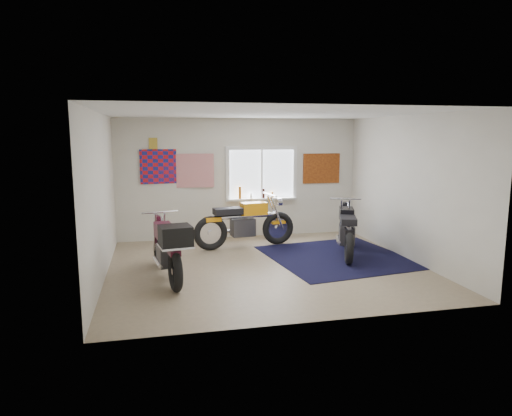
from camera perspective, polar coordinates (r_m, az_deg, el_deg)
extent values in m
plane|color=#9E896B|center=(8.24, 1.25, -7.34)|extent=(5.50, 5.50, 0.00)
plane|color=white|center=(7.91, 1.32, 11.76)|extent=(5.50, 5.50, 0.00)
plane|color=silver|center=(10.39, -2.02, 3.70)|extent=(5.50, 0.00, 5.50)
plane|color=silver|center=(5.60, 7.44, -1.15)|extent=(5.50, 0.00, 5.50)
plane|color=silver|center=(7.78, -18.79, 1.35)|extent=(0.00, 5.00, 5.00)
plane|color=silver|center=(9.02, 18.52, 2.39)|extent=(0.00, 5.00, 5.00)
cube|color=black|center=(9.00, 10.17, -6.02)|extent=(2.83, 2.91, 0.01)
cube|color=white|center=(10.47, 0.69, 4.30)|extent=(1.50, 0.02, 1.10)
cube|color=white|center=(10.42, 0.71, 7.52)|extent=(1.66, 0.06, 0.08)
cube|color=white|center=(10.52, 0.70, 1.09)|extent=(1.66, 0.06, 0.08)
cube|color=white|center=(10.30, -3.59, 4.20)|extent=(0.08, 0.06, 1.10)
cube|color=white|center=(10.67, 4.85, 4.36)|extent=(0.08, 0.06, 1.10)
cube|color=white|center=(10.46, 0.70, 4.29)|extent=(0.04, 0.06, 1.10)
cube|color=white|center=(10.46, 0.77, 1.15)|extent=(1.60, 0.16, 0.04)
cylinder|color=#925115|center=(10.33, -2.02, 1.94)|extent=(0.07, 0.07, 0.28)
cylinder|color=white|center=(10.39, -0.63, 1.54)|extent=(0.06, 0.06, 0.12)
cylinder|color=black|center=(10.44, 0.95, 1.86)|extent=(0.06, 0.06, 0.22)
cylinder|color=orange|center=(10.50, 2.07, 1.67)|extent=(0.05, 0.05, 0.14)
plane|color=red|center=(10.17, -11.50, 5.10)|extent=(1.00, 0.07, 1.00)
plane|color=red|center=(10.20, -7.82, 4.64)|extent=(0.90, 0.09, 0.90)
cube|color=#AD9031|center=(10.15, -12.73, 7.88)|extent=(0.18, 0.02, 0.24)
cube|color=#A54C14|center=(10.88, 8.17, 4.92)|extent=(0.90, 0.03, 0.70)
torus|color=black|center=(9.82, 2.76, -2.52)|extent=(0.73, 0.24, 0.71)
torus|color=black|center=(9.34, -5.69, -3.16)|extent=(0.73, 0.24, 0.71)
cylinder|color=silver|center=(9.82, 2.76, -2.52)|extent=(0.13, 0.12, 0.12)
cylinder|color=silver|center=(9.34, -5.69, -3.16)|extent=(0.13, 0.12, 0.12)
cylinder|color=silver|center=(9.50, -1.36, -1.02)|extent=(1.34, 0.28, 0.10)
cube|color=#323134|center=(9.53, -1.66, -2.42)|extent=(0.52, 0.36, 0.36)
cylinder|color=silver|center=(9.71, -1.99, -2.85)|extent=(0.59, 0.16, 0.07)
cube|color=orange|center=(9.54, -0.28, -0.06)|extent=(0.57, 0.35, 0.26)
cube|color=black|center=(9.36, -3.52, -0.39)|extent=(0.62, 0.38, 0.13)
cube|color=orange|center=(9.30, -5.40, -1.41)|extent=(0.34, 0.21, 0.09)
cube|color=orange|center=(9.80, 2.76, -1.79)|extent=(0.32, 0.19, 0.05)
cylinder|color=silver|center=(9.63, 1.74, 1.69)|extent=(0.13, 0.66, 0.04)
cylinder|color=silver|center=(9.73, 2.90, 0.75)|extent=(0.13, 0.18, 0.17)
torus|color=black|center=(9.86, 10.95, -2.85)|extent=(0.34, 0.65, 0.64)
torus|color=black|center=(8.47, 11.55, -4.85)|extent=(0.34, 0.65, 0.64)
cylinder|color=silver|center=(9.86, 10.95, -2.85)|extent=(0.13, 0.14, 0.11)
cylinder|color=silver|center=(8.47, 11.55, -4.85)|extent=(0.13, 0.14, 0.11)
cylinder|color=silver|center=(9.10, 11.29, -1.84)|extent=(0.52, 1.24, 0.09)
cube|color=#323134|center=(9.10, 11.26, -3.28)|extent=(0.42, 0.53, 0.35)
cylinder|color=silver|center=(9.11, 10.22, -3.89)|extent=(0.26, 0.55, 0.07)
cube|color=black|center=(9.25, 11.24, -0.75)|extent=(0.42, 0.57, 0.24)
cube|color=black|center=(8.73, 11.47, -1.50)|extent=(0.46, 0.62, 0.12)
cube|color=black|center=(8.46, 11.59, -2.83)|extent=(0.26, 0.34, 0.08)
cube|color=black|center=(9.84, 10.97, -2.15)|extent=(0.23, 0.32, 0.05)
cylinder|color=silver|center=(9.56, 11.15, 1.17)|extent=(0.61, 0.25, 0.04)
cylinder|color=silver|center=(9.78, 11.04, 0.39)|extent=(0.19, 0.15, 0.16)
torus|color=black|center=(8.34, -11.99, -5.07)|extent=(0.23, 0.66, 0.65)
torus|color=black|center=(7.01, -10.06, -7.75)|extent=(0.23, 0.66, 0.65)
cylinder|color=silver|center=(8.34, -11.99, -5.07)|extent=(0.12, 0.12, 0.11)
cylinder|color=silver|center=(7.01, -10.06, -7.75)|extent=(0.12, 0.12, 0.11)
cylinder|color=silver|center=(7.60, -11.18, -4.11)|extent=(0.28, 1.26, 0.09)
cube|color=#323134|center=(7.60, -11.06, -5.81)|extent=(0.35, 0.49, 0.34)
cylinder|color=silver|center=(7.60, -12.23, -6.63)|extent=(0.15, 0.55, 0.07)
cube|color=#3F0A19|center=(7.74, -11.46, -2.81)|extent=(0.33, 0.53, 0.24)
cube|color=black|center=(7.23, -10.71, -3.79)|extent=(0.36, 0.59, 0.12)
cube|color=#3F0A19|center=(6.98, -10.21, -5.44)|extent=(0.20, 0.32, 0.08)
cube|color=#3F0A19|center=(8.31, -12.02, -4.26)|extent=(0.18, 0.30, 0.05)
cylinder|color=silver|center=(8.02, -11.94, -0.51)|extent=(0.62, 0.13, 0.04)
cylinder|color=silver|center=(8.24, -12.14, -1.39)|extent=(0.17, 0.12, 0.16)
cube|color=black|center=(6.77, -10.03, -3.45)|extent=(0.51, 0.48, 0.30)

